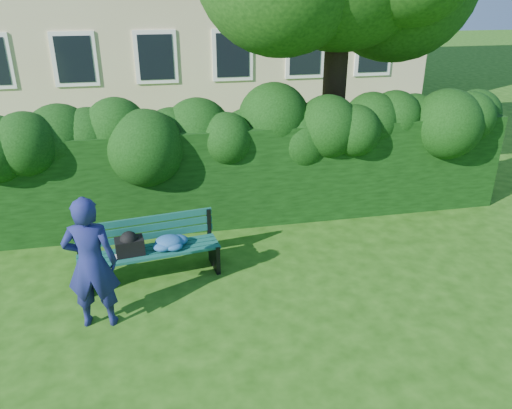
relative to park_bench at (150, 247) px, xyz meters
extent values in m
plane|color=#1B470D|center=(1.63, -0.39, -0.50)|extent=(80.00, 80.00, 0.00)
cube|color=white|center=(-1.97, 9.59, 1.50)|extent=(1.30, 0.08, 1.60)
cube|color=black|center=(-1.97, 9.55, 1.50)|extent=(1.05, 0.04, 1.35)
cube|color=white|center=(0.43, 9.59, 1.50)|extent=(1.30, 0.08, 1.60)
cube|color=black|center=(0.43, 9.55, 1.50)|extent=(1.05, 0.04, 1.35)
cube|color=white|center=(2.83, 9.59, 1.50)|extent=(1.30, 0.08, 1.60)
cube|color=black|center=(2.83, 9.55, 1.50)|extent=(1.05, 0.04, 1.35)
cube|color=white|center=(5.23, 9.59, 1.50)|extent=(1.30, 0.08, 1.60)
cube|color=black|center=(5.23, 9.55, 1.50)|extent=(1.05, 0.04, 1.35)
cube|color=white|center=(7.63, 9.59, 1.50)|extent=(1.30, 0.08, 1.60)
cube|color=black|center=(7.63, 9.55, 1.50)|extent=(1.05, 0.04, 1.35)
cube|color=black|center=(1.63, 1.81, 0.40)|extent=(10.00, 1.00, 1.80)
cylinder|color=black|center=(3.76, 2.80, 1.76)|extent=(0.46, 0.46, 4.53)
cube|color=#0D4241|center=(0.01, -0.23, -0.05)|extent=(2.03, 0.38, 0.04)
cube|color=#0D4241|center=(-0.01, -0.11, -0.05)|extent=(2.03, 0.38, 0.04)
cube|color=#0D4241|center=(-0.03, 0.01, -0.05)|extent=(2.03, 0.38, 0.04)
cube|color=#0D4241|center=(-0.04, 0.13, -0.05)|extent=(2.03, 0.38, 0.04)
cube|color=#0D4241|center=(-0.05, 0.21, 0.08)|extent=(2.03, 0.31, 0.10)
cube|color=#0D4241|center=(-0.05, 0.22, 0.21)|extent=(2.03, 0.31, 0.10)
cube|color=#0D4241|center=(-0.06, 0.23, 0.34)|extent=(2.03, 0.31, 0.10)
cube|color=black|center=(-0.98, -0.18, -0.28)|extent=(0.13, 0.50, 0.44)
cube|color=black|center=(-1.01, 0.08, 0.15)|extent=(0.07, 0.07, 0.45)
cube|color=black|center=(-0.97, -0.23, -0.06)|extent=(0.12, 0.42, 0.05)
cube|color=black|center=(0.94, 0.09, -0.28)|extent=(0.13, 0.50, 0.44)
cube|color=black|center=(0.91, 0.34, 0.15)|extent=(0.07, 0.07, 0.45)
cube|color=black|center=(0.95, 0.04, -0.06)|extent=(0.12, 0.42, 0.05)
cube|color=white|center=(-0.41, -0.15, -0.02)|extent=(0.20, 0.15, 0.02)
cube|color=black|center=(-0.29, -0.08, 0.09)|extent=(0.43, 0.31, 0.24)
imported|color=navy|center=(-0.70, -1.01, 0.39)|extent=(0.69, 0.48, 1.78)
camera|label=1|loc=(0.20, -6.64, 3.52)|focal=35.00mm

